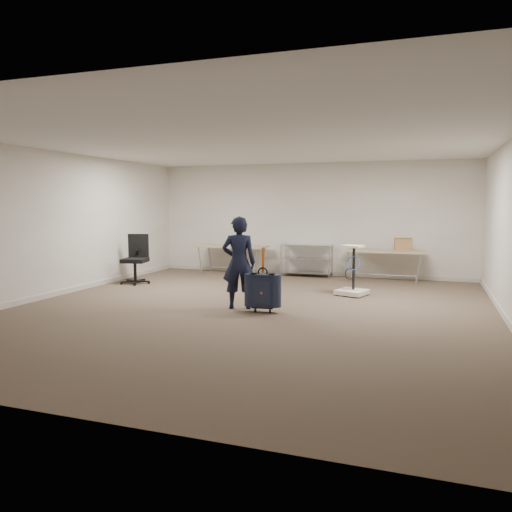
% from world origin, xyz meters
% --- Properties ---
extents(ground, '(9.00, 9.00, 0.00)m').
position_xyz_m(ground, '(0.00, 0.00, 0.00)').
color(ground, '#4C3F2E').
rests_on(ground, ground).
extents(room_shell, '(8.00, 9.00, 9.00)m').
position_xyz_m(room_shell, '(0.00, 1.38, 0.05)').
color(room_shell, beige).
rests_on(room_shell, ground).
extents(folding_table_left, '(1.80, 0.75, 0.73)m').
position_xyz_m(folding_table_left, '(-1.90, 3.95, 0.68)').
color(folding_table_left, '#8F7F58').
rests_on(folding_table_left, ground).
extents(folding_table_right, '(1.80, 0.75, 0.73)m').
position_xyz_m(folding_table_right, '(1.90, 3.95, 0.68)').
color(folding_table_right, '#8F7F58').
rests_on(folding_table_right, ground).
extents(wire_shelf, '(1.22, 0.47, 0.80)m').
position_xyz_m(wire_shelf, '(0.00, 4.20, 0.44)').
color(wire_shelf, '#BABCC1').
rests_on(wire_shelf, ground).
extents(person, '(0.66, 0.53, 1.58)m').
position_xyz_m(person, '(-0.21, 0.08, 0.79)').
color(person, black).
rests_on(person, ground).
extents(suitcase, '(0.42, 0.28, 1.08)m').
position_xyz_m(suitcase, '(0.28, -0.10, 0.37)').
color(suitcase, black).
rests_on(suitcase, ground).
extents(office_chair, '(0.67, 0.67, 1.11)m').
position_xyz_m(office_chair, '(-3.40, 1.86, 0.34)').
color(office_chair, black).
rests_on(office_chair, ground).
extents(equipment_cart, '(0.67, 0.67, 0.99)m').
position_xyz_m(equipment_cart, '(1.45, 1.96, 0.26)').
color(equipment_cart, beige).
rests_on(equipment_cart, ground).
extents(cardboard_box, '(0.42, 0.34, 0.28)m').
position_xyz_m(cardboard_box, '(2.29, 4.03, 0.87)').
color(cardboard_box, '#A5744D').
rests_on(cardboard_box, folding_table_right).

